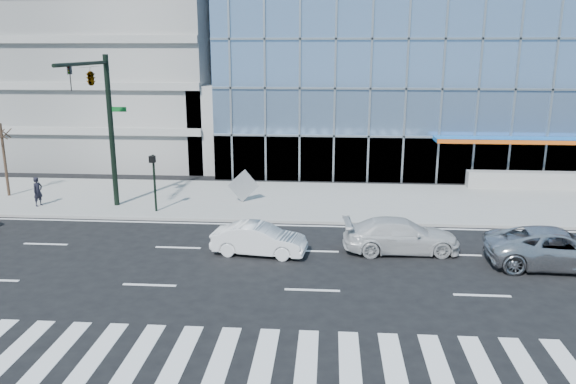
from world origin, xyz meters
name	(u,v)px	position (x,y,z in m)	size (l,w,h in m)	color
ground	(315,251)	(0.00, 0.00, 0.00)	(160.00, 160.00, 0.00)	black
sidewalk	(319,200)	(0.00, 8.00, 0.07)	(120.00, 8.00, 0.15)	gray
theatre_building	(495,60)	(14.00, 26.00, 7.50)	(42.00, 26.00, 15.00)	#7496C1
parking_garage	(92,29)	(-20.00, 26.00, 10.00)	(24.00, 24.00, 20.00)	gray
ramp_block	(241,124)	(-6.00, 18.00, 3.00)	(6.00, 8.00, 6.00)	gray
traffic_signal	(97,96)	(-11.00, 4.57, 6.16)	(1.14, 5.74, 8.00)	black
ped_signal_post	(154,174)	(-8.50, 4.94, 2.14)	(0.30, 0.33, 3.00)	black
street_tree_near	(1,133)	(-18.00, 7.50, 3.78)	(1.10, 1.10, 4.23)	#332319
silver_suv	(558,248)	(9.64, -1.00, 0.77)	(2.55, 5.54, 1.54)	silver
white_suv	(401,235)	(3.64, 0.27, 0.71)	(2.00, 4.92, 1.43)	silver
white_sedan	(259,239)	(-2.36, -0.50, 0.65)	(1.38, 3.97, 1.31)	white
pedestrian	(38,191)	(-15.15, 5.52, 0.95)	(0.58, 0.38, 1.59)	black
tilted_panel	(243,186)	(-4.19, 7.16, 1.06)	(1.30, 0.06, 1.30)	#9F9F9F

